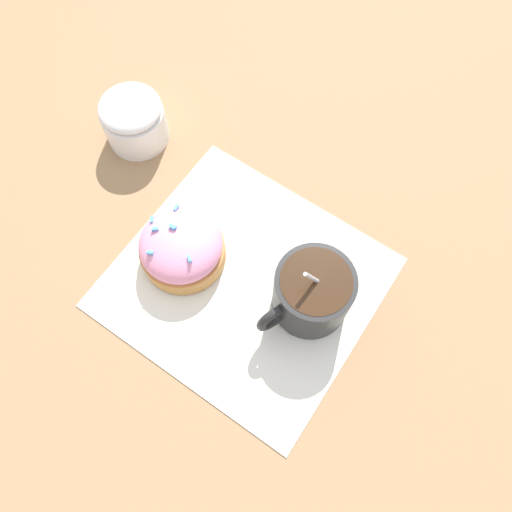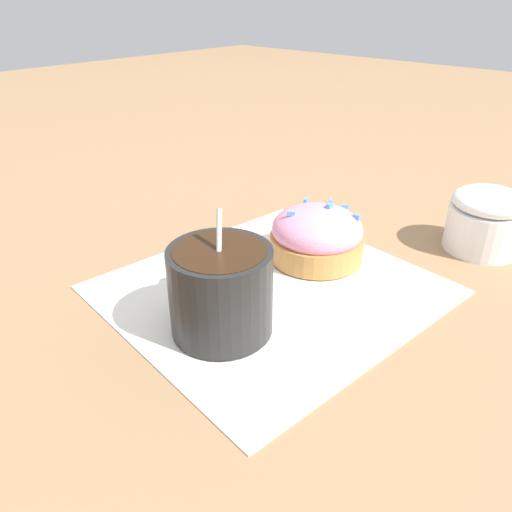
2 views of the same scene
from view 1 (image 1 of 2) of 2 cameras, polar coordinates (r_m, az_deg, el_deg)
ground_plane at (r=0.55m, az=-1.28°, el=-3.04°), size 3.00×3.00×0.00m
paper_napkin at (r=0.55m, az=-1.28°, el=-2.99°), size 0.29×0.28×0.00m
coffee_cup at (r=0.50m, az=6.38°, el=-4.15°), size 0.08×0.10×0.10m
frosted_pastry at (r=0.54m, az=-8.50°, el=0.98°), size 0.09×0.09×0.06m
sugar_bowl at (r=0.63m, az=-13.83°, el=14.96°), size 0.07×0.07×0.07m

